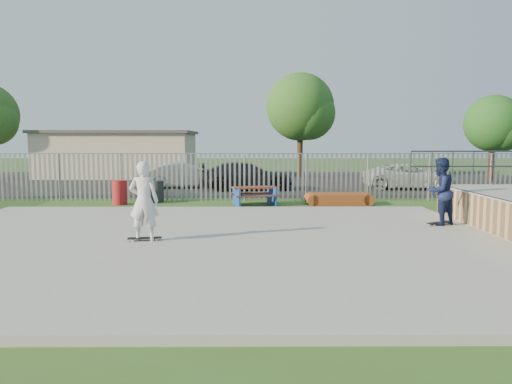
{
  "coord_description": "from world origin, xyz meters",
  "views": [
    {
      "loc": [
        1.36,
        -11.94,
        2.55
      ],
      "look_at": [
        1.44,
        2.0,
        1.1
      ],
      "focal_mm": 35.0,
      "sensor_mm": 36.0,
      "label": 1
    }
  ],
  "objects_px": {
    "funbox": "(339,199)",
    "car_silver": "(185,175)",
    "car_white": "(410,176)",
    "trash_bin_red": "(120,192)",
    "car_dark": "(246,176)",
    "skater_white": "(144,201)",
    "tree_right": "(493,124)",
    "trash_bin_grey": "(157,191)",
    "picnic_table": "(254,196)",
    "tree_mid": "(300,107)",
    "skater_navy": "(440,191)"
  },
  "relations": [
    {
      "from": "car_dark",
      "to": "skater_navy",
      "type": "bearing_deg",
      "value": -158.83
    },
    {
      "from": "car_silver",
      "to": "skater_white",
      "type": "distance_m",
      "value": 14.81
    },
    {
      "from": "trash_bin_red",
      "to": "car_white",
      "type": "height_order",
      "value": "car_white"
    },
    {
      "from": "car_dark",
      "to": "trash_bin_grey",
      "type": "bearing_deg",
      "value": 138.59
    },
    {
      "from": "car_silver",
      "to": "tree_right",
      "type": "xyz_separation_m",
      "value": [
        18.26,
        3.89,
        2.87
      ]
    },
    {
      "from": "trash_bin_grey",
      "to": "car_silver",
      "type": "bearing_deg",
      "value": 87.0
    },
    {
      "from": "picnic_table",
      "to": "funbox",
      "type": "relative_size",
      "value": 0.89
    },
    {
      "from": "tree_mid",
      "to": "tree_right",
      "type": "distance_m",
      "value": 12.13
    },
    {
      "from": "trash_bin_grey",
      "to": "tree_right",
      "type": "relative_size",
      "value": 0.17
    },
    {
      "from": "funbox",
      "to": "trash_bin_red",
      "type": "relative_size",
      "value": 2.32
    },
    {
      "from": "funbox",
      "to": "tree_mid",
      "type": "bearing_deg",
      "value": 88.41
    },
    {
      "from": "trash_bin_red",
      "to": "car_white",
      "type": "bearing_deg",
      "value": 24.54
    },
    {
      "from": "trash_bin_grey",
      "to": "car_white",
      "type": "height_order",
      "value": "car_white"
    },
    {
      "from": "picnic_table",
      "to": "skater_navy",
      "type": "xyz_separation_m",
      "value": [
        5.25,
        -5.53,
        0.74
      ]
    },
    {
      "from": "car_silver",
      "to": "tree_right",
      "type": "relative_size",
      "value": 0.77
    },
    {
      "from": "car_dark",
      "to": "skater_white",
      "type": "bearing_deg",
      "value": 165.57
    },
    {
      "from": "trash_bin_red",
      "to": "car_dark",
      "type": "xyz_separation_m",
      "value": [
        4.97,
        5.72,
        0.24
      ]
    },
    {
      "from": "car_silver",
      "to": "skater_white",
      "type": "height_order",
      "value": "skater_white"
    },
    {
      "from": "trash_bin_red",
      "to": "trash_bin_grey",
      "type": "xyz_separation_m",
      "value": [
        1.34,
        0.79,
        -0.04
      ]
    },
    {
      "from": "trash_bin_grey",
      "to": "skater_navy",
      "type": "height_order",
      "value": "skater_navy"
    },
    {
      "from": "trash_bin_grey",
      "to": "car_dark",
      "type": "relative_size",
      "value": 0.18
    },
    {
      "from": "car_dark",
      "to": "tree_mid",
      "type": "height_order",
      "value": "tree_mid"
    },
    {
      "from": "trash_bin_red",
      "to": "car_dark",
      "type": "relative_size",
      "value": 0.2
    },
    {
      "from": "tree_mid",
      "to": "car_white",
      "type": "bearing_deg",
      "value": -60.07
    },
    {
      "from": "funbox",
      "to": "trash_bin_grey",
      "type": "distance_m",
      "value": 7.43
    },
    {
      "from": "car_white",
      "to": "trash_bin_red",
      "type": "bearing_deg",
      "value": 119.31
    },
    {
      "from": "picnic_table",
      "to": "tree_mid",
      "type": "distance_m",
      "value": 15.93
    },
    {
      "from": "car_dark",
      "to": "car_white",
      "type": "relative_size",
      "value": 1.02
    },
    {
      "from": "car_silver",
      "to": "tree_right",
      "type": "height_order",
      "value": "tree_right"
    },
    {
      "from": "trash_bin_grey",
      "to": "tree_right",
      "type": "bearing_deg",
      "value": 28.1
    },
    {
      "from": "car_white",
      "to": "skater_white",
      "type": "height_order",
      "value": "skater_white"
    },
    {
      "from": "car_white",
      "to": "skater_white",
      "type": "bearing_deg",
      "value": 147.38
    },
    {
      "from": "funbox",
      "to": "car_white",
      "type": "relative_size",
      "value": 0.47
    },
    {
      "from": "picnic_table",
      "to": "trash_bin_red",
      "type": "bearing_deg",
      "value": 164.86
    },
    {
      "from": "tree_mid",
      "to": "skater_white",
      "type": "relative_size",
      "value": 3.73
    },
    {
      "from": "picnic_table",
      "to": "tree_mid",
      "type": "bearing_deg",
      "value": 65.06
    },
    {
      "from": "funbox",
      "to": "tree_mid",
      "type": "relative_size",
      "value": 0.31
    },
    {
      "from": "car_silver",
      "to": "tree_right",
      "type": "bearing_deg",
      "value": -82.61
    },
    {
      "from": "skater_navy",
      "to": "skater_white",
      "type": "height_order",
      "value": "same"
    },
    {
      "from": "trash_bin_grey",
      "to": "car_dark",
      "type": "bearing_deg",
      "value": 53.64
    },
    {
      "from": "picnic_table",
      "to": "car_dark",
      "type": "distance_m",
      "value": 5.95
    },
    {
      "from": "trash_bin_red",
      "to": "car_dark",
      "type": "distance_m",
      "value": 7.58
    },
    {
      "from": "funbox",
      "to": "car_silver",
      "type": "xyz_separation_m",
      "value": [
        -7.07,
        6.84,
        0.47
      ]
    },
    {
      "from": "car_white",
      "to": "skater_white",
      "type": "distance_m",
      "value": 17.77
    },
    {
      "from": "car_silver",
      "to": "skater_navy",
      "type": "xyz_separation_m",
      "value": [
        8.95,
        -12.56,
        0.42
      ]
    },
    {
      "from": "trash_bin_red",
      "to": "skater_white",
      "type": "bearing_deg",
      "value": -71.19
    },
    {
      "from": "trash_bin_red",
      "to": "tree_right",
      "type": "distance_m",
      "value": 22.82
    },
    {
      "from": "trash_bin_grey",
      "to": "skater_white",
      "type": "xyz_separation_m",
      "value": [
        1.37,
        -8.74,
        0.66
      ]
    },
    {
      "from": "car_dark",
      "to": "tree_right",
      "type": "xyz_separation_m",
      "value": [
        14.95,
        4.99,
        2.84
      ]
    },
    {
      "from": "tree_mid",
      "to": "trash_bin_red",
      "type": "bearing_deg",
      "value": -120.09
    }
  ]
}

